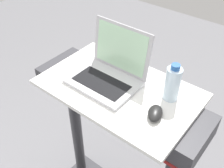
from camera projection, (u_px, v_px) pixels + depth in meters
The scene contains 4 objects.
desk_board at pixel (119, 89), 1.26m from camera, with size 0.74×0.46×0.02m, color white.
laptop at pixel (109, 71), 1.27m from camera, with size 0.32×0.27×0.25m.
computer_mouse at pixel (155, 113), 1.10m from camera, with size 0.06×0.10×0.03m, color black.
water_bottle at pixel (173, 83), 1.15m from camera, with size 0.07×0.07×0.18m.
Camera 1 is at (0.58, -0.07, 1.94)m, focal length 42.94 mm.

